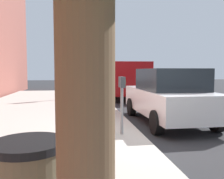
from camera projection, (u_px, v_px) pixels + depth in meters
name	position (u px, v px, depth m)	size (l,w,h in m)	color
ground_plane	(142.00, 139.00, 6.11)	(80.00, 80.00, 0.00)	#2B2B2D
sidewalk_slab	(16.00, 141.00, 5.69)	(28.00, 6.00, 0.15)	#B7B2A8
parking_meter	(122.00, 93.00, 5.97)	(0.36, 0.12, 1.41)	gray
pedestrian_at_meter	(94.00, 91.00, 5.79)	(0.54, 0.39, 1.80)	#726656
pedestrian_bystander	(83.00, 99.00, 4.76)	(0.41, 0.42, 1.73)	#191E4C
parked_sedan_near	(168.00, 96.00, 8.01)	(4.43, 2.03, 1.77)	silver
parked_van_far	(126.00, 78.00, 15.07)	(5.25, 2.22, 2.18)	maroon
traffic_signal	(92.00, 56.00, 14.22)	(0.24, 0.44, 3.60)	black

